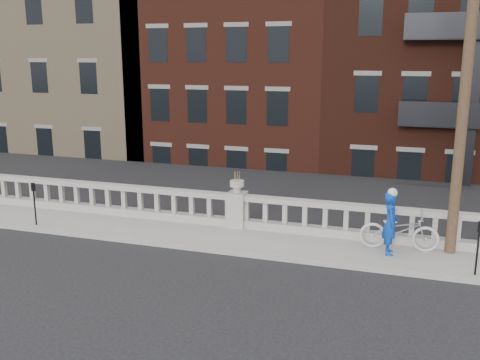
# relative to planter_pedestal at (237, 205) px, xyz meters

# --- Properties ---
(ground) EXTENTS (120.00, 120.00, 0.00)m
(ground) POSITION_rel_planter_pedestal_xyz_m (0.00, -3.95, -0.83)
(ground) COLOR black
(ground) RESTS_ON ground
(sidewalk) EXTENTS (32.00, 2.20, 0.15)m
(sidewalk) POSITION_rel_planter_pedestal_xyz_m (0.00, -0.95, -0.76)
(sidewalk) COLOR gray
(sidewalk) RESTS_ON ground
(balustrade) EXTENTS (28.00, 0.34, 1.03)m
(balustrade) POSITION_rel_planter_pedestal_xyz_m (0.00, 0.00, -0.19)
(balustrade) COLOR gray
(balustrade) RESTS_ON sidewalk
(planter_pedestal) EXTENTS (0.55, 0.55, 1.76)m
(planter_pedestal) POSITION_rel_planter_pedestal_xyz_m (0.00, 0.00, 0.00)
(planter_pedestal) COLOR gray
(planter_pedestal) RESTS_ON sidewalk
(lower_level) EXTENTS (80.00, 44.00, 20.80)m
(lower_level) POSITION_rel_planter_pedestal_xyz_m (0.56, 19.09, 1.80)
(lower_level) COLOR #605E59
(lower_level) RESTS_ON ground
(utility_pole) EXTENTS (1.60, 0.28, 10.00)m
(utility_pole) POSITION_rel_planter_pedestal_xyz_m (6.20, -0.35, 4.41)
(utility_pole) COLOR #422D1E
(utility_pole) RESTS_ON sidewalk
(parking_meter_c) EXTENTS (0.10, 0.09, 1.36)m
(parking_meter_c) POSITION_rel_planter_pedestal_xyz_m (-6.07, -1.80, 0.17)
(parking_meter_c) COLOR black
(parking_meter_c) RESTS_ON sidewalk
(parking_meter_d) EXTENTS (0.10, 0.09, 1.36)m
(parking_meter_d) POSITION_rel_planter_pedestal_xyz_m (6.70, -1.80, 0.17)
(parking_meter_d) COLOR black
(parking_meter_d) RESTS_ON sidewalk
(bicycle) EXTENTS (2.17, 0.90, 1.11)m
(bicycle) POSITION_rel_planter_pedestal_xyz_m (4.85, -0.56, -0.12)
(bicycle) COLOR silver
(bicycle) RESTS_ON sidewalk
(cyclist) EXTENTS (0.48, 0.67, 1.71)m
(cyclist) POSITION_rel_planter_pedestal_xyz_m (4.62, -0.96, 0.18)
(cyclist) COLOR #0B3BAB
(cyclist) RESTS_ON sidewalk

